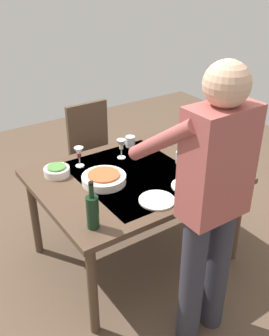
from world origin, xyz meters
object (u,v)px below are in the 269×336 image
wine_glass_right (79,153)px  wine_glass_left (121,145)px  dining_table (134,183)px  wine_bottle (93,211)px  serving_bowl_pasta (104,178)px  dinner_plate_near (188,186)px  chair_near (94,147)px  dinner_plate_far (157,200)px  person_server (211,199)px  water_cup_near_right (130,141)px  side_bowl_salad (57,171)px  water_cup_near_left (181,157)px

wine_glass_right → wine_glass_left: bearing=169.8°
dining_table → wine_bottle: size_ratio=4.58×
wine_bottle → wine_glass_right: wine_bottle is taller
serving_bowl_pasta → dinner_plate_near: (-0.44, 0.36, -0.03)m
dining_table → serving_bowl_pasta: (0.23, -0.02, 0.10)m
chair_near → dinner_plate_far: size_ratio=3.96×
person_server → wine_bottle: 0.65m
water_cup_near_right → dinner_plate_far: (0.30, 0.76, -0.04)m
wine_glass_left → dinner_plate_far: size_ratio=0.66×
serving_bowl_pasta → dining_table: bearing=174.9°
water_cup_near_right → dinner_plate_near: bearing=88.1°
wine_glass_left → serving_bowl_pasta: size_ratio=0.50×
wine_glass_left → dinner_plate_far: 0.65m
wine_bottle → dinner_plate_near: bearing=-177.7°
chair_near → serving_bowl_pasta: 1.00m
wine_glass_left → water_cup_near_right: 0.22m
side_bowl_salad → wine_bottle: bearing=83.3°
person_server → serving_bowl_pasta: (0.18, -0.81, -0.21)m
wine_glass_left → water_cup_near_right: (-0.17, -0.13, -0.06)m
wine_glass_left → water_cup_near_left: (-0.32, 0.31, -0.06)m
chair_near → serving_bowl_pasta: chair_near is taller
person_server → serving_bowl_pasta: person_server is taller
wine_bottle → dinner_plate_near: (-0.73, -0.03, -0.10)m
water_cup_near_left → dinner_plate_far: (0.45, 0.31, -0.04)m
dinner_plate_far → wine_glass_left: bearing=-102.1°
wine_bottle → wine_glass_right: bearing=-111.2°
water_cup_near_left → serving_bowl_pasta: water_cup_near_left is taller
serving_bowl_pasta → wine_bottle: bearing=52.8°
wine_glass_right → dinner_plate_near: 0.82m
water_cup_near_right → dining_table: bearing=60.2°
dining_table → side_bowl_salad: size_ratio=7.52×
wine_glass_left → dinner_plate_far: (0.13, 0.62, -0.10)m
water_cup_near_right → dinner_plate_near: size_ratio=0.37×
wine_bottle → dinner_plate_far: 0.47m
wine_glass_left → serving_bowl_pasta: wine_glass_left is taller
wine_glass_right → dinner_plate_near: (-0.47, 0.66, -0.10)m
wine_glass_left → water_cup_near_left: 0.45m
dining_table → water_cup_near_left: water_cup_near_left is taller
chair_near → dinner_plate_far: 1.31m
water_cup_near_left → side_bowl_salad: size_ratio=0.49×
wine_glass_right → water_cup_near_left: wine_glass_right is taller
dining_table → dinner_plate_near: (-0.20, 0.34, 0.08)m
water_cup_near_left → serving_bowl_pasta: bearing=-6.4°
water_cup_near_right → dinner_plate_far: water_cup_near_right is taller
chair_near → serving_bowl_pasta: (0.40, 0.89, 0.23)m
wine_glass_right → serving_bowl_pasta: size_ratio=0.50×
wine_bottle → dinner_plate_far: bearing=-178.6°
dinner_plate_far → chair_near: bearing=-100.6°
dinner_plate_near → dinner_plate_far: size_ratio=1.00×
person_server → water_cup_near_right: size_ratio=19.62×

